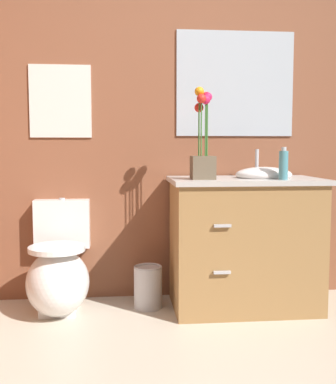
{
  "coord_description": "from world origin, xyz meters",
  "views": [
    {
      "loc": [
        -0.56,
        -1.57,
        1.03
      ],
      "look_at": [
        -0.27,
        1.32,
        0.75
      ],
      "focal_mm": 44.89,
      "sensor_mm": 36.0,
      "label": 1
    }
  ],
  "objects_px": {
    "flower_vase": "(203,148)",
    "wall_poster": "(60,101)",
    "trash_bin": "(148,287)",
    "toilet": "(59,274)",
    "vanity_cabinet": "(245,241)",
    "wall_mirror": "(235,84)",
    "soap_bottle": "(283,165)"
  },
  "relations": [
    {
      "from": "wall_poster",
      "to": "wall_mirror",
      "type": "distance_m",
      "value": 1.17
    },
    {
      "from": "toilet",
      "to": "vanity_cabinet",
      "type": "bearing_deg",
      "value": -1.3
    },
    {
      "from": "vanity_cabinet",
      "to": "soap_bottle",
      "type": "distance_m",
      "value": 0.55
    },
    {
      "from": "soap_bottle",
      "to": "vanity_cabinet",
      "type": "bearing_deg",
      "value": 138.03
    },
    {
      "from": "toilet",
      "to": "soap_bottle",
      "type": "bearing_deg",
      "value": -8.11
    },
    {
      "from": "vanity_cabinet",
      "to": "flower_vase",
      "type": "xyz_separation_m",
      "value": [
        -0.29,
        -0.08,
        0.59
      ]
    },
    {
      "from": "flower_vase",
      "to": "wall_mirror",
      "type": "relative_size",
      "value": 0.69
    },
    {
      "from": "wall_poster",
      "to": "trash_bin",
      "type": "bearing_deg",
      "value": -23.42
    },
    {
      "from": "soap_bottle",
      "to": "wall_mirror",
      "type": "bearing_deg",
      "value": 112.19
    },
    {
      "from": "vanity_cabinet",
      "to": "wall_poster",
      "type": "distance_m",
      "value": 1.5
    },
    {
      "from": "flower_vase",
      "to": "vanity_cabinet",
      "type": "bearing_deg",
      "value": 15.26
    },
    {
      "from": "vanity_cabinet",
      "to": "trash_bin",
      "type": "height_order",
      "value": "vanity_cabinet"
    },
    {
      "from": "flower_vase",
      "to": "trash_bin",
      "type": "relative_size",
      "value": 2.02
    },
    {
      "from": "vanity_cabinet",
      "to": "soap_bottle",
      "type": "relative_size",
      "value": 5.2
    },
    {
      "from": "vanity_cabinet",
      "to": "flower_vase",
      "type": "height_order",
      "value": "flower_vase"
    },
    {
      "from": "trash_bin",
      "to": "wall_poster",
      "type": "height_order",
      "value": "wall_poster"
    },
    {
      "from": "toilet",
      "to": "wall_poster",
      "type": "bearing_deg",
      "value": 90.0
    },
    {
      "from": "flower_vase",
      "to": "wall_mirror",
      "type": "height_order",
      "value": "wall_mirror"
    },
    {
      "from": "vanity_cabinet",
      "to": "trash_bin",
      "type": "bearing_deg",
      "value": 175.01
    },
    {
      "from": "wall_poster",
      "to": "flower_vase",
      "type": "bearing_deg",
      "value": -22.87
    },
    {
      "from": "soap_bottle",
      "to": "trash_bin",
      "type": "bearing_deg",
      "value": 164.59
    },
    {
      "from": "wall_poster",
      "to": "toilet",
      "type": "bearing_deg",
      "value": -90.0
    },
    {
      "from": "wall_poster",
      "to": "wall_mirror",
      "type": "xyz_separation_m",
      "value": [
        1.16,
        0.0,
        0.13
      ]
    },
    {
      "from": "toilet",
      "to": "wall_mirror",
      "type": "height_order",
      "value": "wall_mirror"
    },
    {
      "from": "flower_vase",
      "to": "wall_poster",
      "type": "height_order",
      "value": "wall_poster"
    },
    {
      "from": "soap_bottle",
      "to": "trash_bin",
      "type": "distance_m",
      "value": 1.14
    },
    {
      "from": "vanity_cabinet",
      "to": "flower_vase",
      "type": "bearing_deg",
      "value": -164.74
    },
    {
      "from": "trash_bin",
      "to": "wall_mirror",
      "type": "xyz_separation_m",
      "value": [
        0.61,
        0.24,
        1.31
      ]
    },
    {
      "from": "vanity_cabinet",
      "to": "wall_mirror",
      "type": "relative_size",
      "value": 1.26
    },
    {
      "from": "wall_mirror",
      "to": "wall_poster",
      "type": "bearing_deg",
      "value": 180.0
    },
    {
      "from": "toilet",
      "to": "trash_bin",
      "type": "height_order",
      "value": "toilet"
    },
    {
      "from": "trash_bin",
      "to": "wall_poster",
      "type": "xyz_separation_m",
      "value": [
        -0.56,
        0.24,
        1.19
      ]
    }
  ]
}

